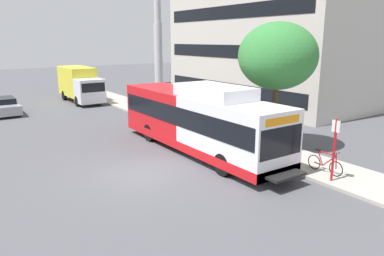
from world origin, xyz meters
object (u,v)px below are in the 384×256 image
at_px(bicycle_parked, 325,163).
at_px(street_tree_near_stop, 278,56).
at_px(transit_bus, 198,120).
at_px(parked_car_far_lane, 5,106).
at_px(box_truck_background, 80,84).
at_px(bus_stop_sign_pole, 334,145).

bearing_deg(bicycle_parked, street_tree_near_stop, 74.22).
bearing_deg(transit_bus, street_tree_near_stop, -27.65).
relative_size(street_tree_near_stop, parked_car_far_lane, 1.46).
relative_size(bicycle_parked, box_truck_background, 0.25).
height_order(street_tree_near_stop, box_truck_background, street_tree_near_stop).
xyz_separation_m(bicycle_parked, box_truck_background, (-2.50, 25.32, 1.18)).
xyz_separation_m(transit_bus, box_truck_background, (-0.00, 19.28, 0.04)).
relative_size(bus_stop_sign_pole, box_truck_background, 0.37).
bearing_deg(bus_stop_sign_pole, transit_bus, 105.97).
relative_size(bus_stop_sign_pole, parked_car_far_lane, 0.58).
relative_size(bus_stop_sign_pole, bicycle_parked, 1.48).
height_order(transit_bus, parked_car_far_lane, transit_bus).
bearing_deg(parked_car_far_lane, street_tree_near_stop, -60.52).
xyz_separation_m(bus_stop_sign_pole, bicycle_parked, (0.56, 0.74, -1.09)).
relative_size(bicycle_parked, street_tree_near_stop, 0.27).
distance_m(bicycle_parked, box_truck_background, 25.47).
bearing_deg(transit_bus, parked_car_far_lane, 112.38).
xyz_separation_m(transit_bus, parked_car_far_lane, (-6.90, 16.77, -1.04)).
height_order(transit_bus, bus_stop_sign_pole, transit_bus).
relative_size(transit_bus, bus_stop_sign_pole, 4.71).
bearing_deg(parked_car_far_lane, transit_bus, -67.62).
bearing_deg(street_tree_near_stop, bus_stop_sign_pole, -109.52).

